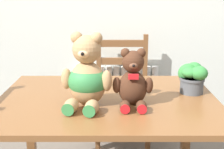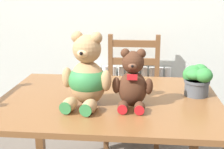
{
  "view_description": "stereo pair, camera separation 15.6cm",
  "coord_description": "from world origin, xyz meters",
  "px_view_note": "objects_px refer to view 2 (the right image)",
  "views": [
    {
      "loc": [
        0.03,
        -1.24,
        1.38
      ],
      "look_at": [
        0.03,
        0.38,
        0.94
      ],
      "focal_mm": 50.0,
      "sensor_mm": 36.0,
      "label": 1
    },
    {
      "loc": [
        0.18,
        -1.23,
        1.38
      ],
      "look_at": [
        0.03,
        0.38,
        0.94
      ],
      "focal_mm": 50.0,
      "sensor_mm": 36.0,
      "label": 2
    }
  ],
  "objects_px": {
    "wooden_chair_behind": "(133,96)",
    "teddy_bear_left": "(87,76)",
    "potted_plant": "(198,79)",
    "teddy_bear_right": "(133,82)"
  },
  "relations": [
    {
      "from": "wooden_chair_behind",
      "to": "teddy_bear_right",
      "type": "distance_m",
      "value": 1.05
    },
    {
      "from": "teddy_bear_right",
      "to": "potted_plant",
      "type": "bearing_deg",
      "value": -148.83
    },
    {
      "from": "teddy_bear_right",
      "to": "potted_plant",
      "type": "height_order",
      "value": "teddy_bear_right"
    },
    {
      "from": "wooden_chair_behind",
      "to": "potted_plant",
      "type": "height_order",
      "value": "wooden_chair_behind"
    },
    {
      "from": "wooden_chair_behind",
      "to": "teddy_bear_left",
      "type": "xyz_separation_m",
      "value": [
        -0.22,
        -0.96,
        0.44
      ]
    },
    {
      "from": "wooden_chair_behind",
      "to": "potted_plant",
      "type": "relative_size",
      "value": 5.35
    },
    {
      "from": "teddy_bear_left",
      "to": "teddy_bear_right",
      "type": "bearing_deg",
      "value": -169.96
    },
    {
      "from": "potted_plant",
      "to": "teddy_bear_left",
      "type": "bearing_deg",
      "value": -160.9
    },
    {
      "from": "teddy_bear_left",
      "to": "potted_plant",
      "type": "relative_size",
      "value": 2.15
    },
    {
      "from": "teddy_bear_left",
      "to": "potted_plant",
      "type": "xyz_separation_m",
      "value": [
        0.63,
        0.22,
        -0.06
      ]
    }
  ]
}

